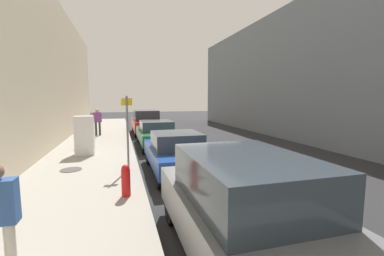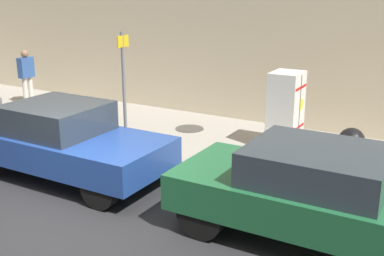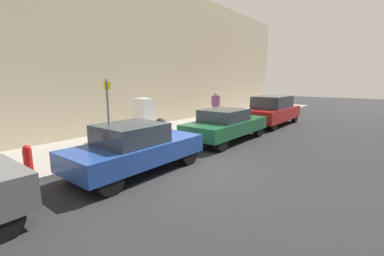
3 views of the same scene
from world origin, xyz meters
TOP-DOWN VIEW (x-y plane):
  - ground_plane at (0.00, 0.00)m, footprint 80.00×80.00m
  - sidewalk_slab at (-4.37, 0.00)m, footprint 3.71×44.00m
  - building_facade_near at (-7.27, 0.00)m, footprint 2.08×39.60m
  - discarded_refrigerator at (-4.61, 1.97)m, footprint 0.77×0.63m
  - manhole_cover at (-4.78, -0.52)m, footprint 0.70×0.70m
  - street_sign_post at (-2.88, -1.02)m, footprint 0.36×0.07m
  - fire_hydrant at (-3.02, -3.45)m, footprint 0.22×0.22m
  - trash_bag at (-4.92, 3.35)m, footprint 0.56×0.56m
  - pedestrian_standing_near at (-4.53, 7.91)m, footprint 0.51×0.23m
  - parked_hatchback_blue at (-1.28, -1.25)m, footprint 1.78×4.07m
  - parked_sedan_green at (-1.28, 3.79)m, footprint 1.81×4.57m
  - parked_suv_red at (-1.28, 9.11)m, footprint 1.88×4.77m

SIDE VIEW (x-z plane):
  - ground_plane at x=0.00m, z-range 0.00..0.00m
  - sidewalk_slab at x=-4.37m, z-range 0.00..0.17m
  - manhole_cover at x=-4.78m, z-range 0.17..0.19m
  - trash_bag at x=-4.92m, z-range 0.17..0.73m
  - fire_hydrant at x=-3.02m, z-range 0.18..0.99m
  - parked_hatchback_blue at x=-1.28m, z-range 0.02..1.46m
  - parked_sedan_green at x=-1.28m, z-range 0.04..1.45m
  - parked_suv_red at x=-1.28m, z-range 0.02..1.76m
  - discarded_refrigerator at x=-4.61m, z-range 0.17..1.84m
  - pedestrian_standing_near at x=-4.53m, z-range 0.32..2.07m
  - street_sign_post at x=-2.88m, z-range 0.32..2.83m
  - building_facade_near at x=-7.27m, z-range 0.00..8.00m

